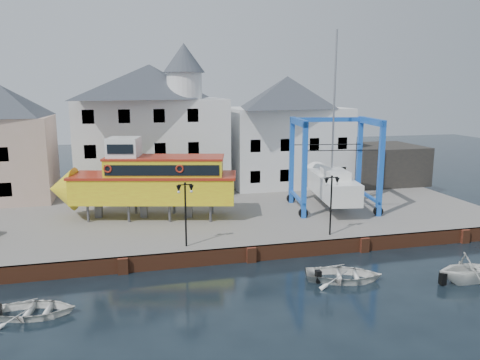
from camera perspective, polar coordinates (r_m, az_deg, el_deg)
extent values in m
plane|color=black|center=(30.58, 1.35, -9.95)|extent=(140.00, 140.00, 0.00)
cube|color=slate|center=(40.63, -2.73, -3.85)|extent=(44.00, 22.00, 1.00)
cube|color=brown|center=(30.52, 1.29, -9.00)|extent=(44.00, 0.25, 1.00)
cube|color=brown|center=(29.42, -14.08, -10.14)|extent=(0.60, 0.36, 1.00)
cube|color=brown|center=(30.36, 1.38, -9.11)|extent=(0.60, 0.36, 1.00)
cube|color=brown|center=(33.26, 14.92, -7.66)|extent=(0.60, 0.36, 1.00)
cube|color=brown|center=(37.67, 25.72, -6.19)|extent=(0.60, 0.36, 1.00)
cube|color=tan|center=(47.13, -26.60, 2.34)|extent=(8.00, 7.00, 7.50)
pyramid|color=#343A40|center=(46.72, -27.15, 8.58)|extent=(8.00, 7.00, 2.80)
cube|color=black|center=(44.04, -26.68, -1.06)|extent=(1.00, 0.08, 1.20)
cube|color=black|center=(43.56, -27.02, 2.80)|extent=(1.00, 0.08, 1.20)
cube|color=white|center=(46.42, -10.68, 4.14)|extent=(14.00, 8.00, 9.00)
pyramid|color=#343A40|center=(46.09, -10.96, 11.69)|extent=(14.00, 8.00, 3.20)
cube|color=black|center=(43.00, -17.56, -0.65)|extent=(1.00, 0.08, 1.20)
cube|color=black|center=(42.89, -13.57, -0.47)|extent=(1.00, 0.08, 1.20)
cube|color=black|center=(43.00, -9.57, -0.28)|extent=(1.00, 0.08, 1.20)
cube|color=black|center=(43.31, -5.61, -0.10)|extent=(1.00, 0.08, 1.20)
cube|color=black|center=(42.51, -17.80, 3.31)|extent=(1.00, 0.08, 1.20)
cube|color=black|center=(42.41, -13.75, 3.50)|extent=(1.00, 0.08, 1.20)
cube|color=black|center=(42.51, -9.70, 3.68)|extent=(1.00, 0.08, 1.20)
cube|color=black|center=(42.83, -5.69, 3.84)|extent=(1.00, 0.08, 1.20)
cube|color=black|center=(42.23, -18.04, 7.34)|extent=(1.00, 0.08, 1.20)
cube|color=black|center=(42.13, -13.94, 7.55)|extent=(1.00, 0.08, 1.20)
cube|color=black|center=(42.24, -9.83, 7.72)|extent=(1.00, 0.08, 1.20)
cube|color=black|center=(42.56, -5.77, 7.85)|extent=(1.00, 0.08, 1.20)
cylinder|color=white|center=(43.97, -6.79, 11.33)|extent=(3.20, 3.20, 2.40)
cone|color=#343A40|center=(44.05, -6.86, 14.58)|extent=(3.80, 3.80, 2.60)
cube|color=white|center=(49.73, 5.66, 4.16)|extent=(12.00, 8.00, 8.00)
pyramid|color=#343A40|center=(49.37, 5.78, 10.62)|extent=(12.00, 8.00, 3.20)
cube|color=black|center=(45.02, 1.87, 0.38)|extent=(1.00, 0.08, 1.20)
cube|color=black|center=(45.91, 5.48, 0.55)|extent=(1.00, 0.08, 1.20)
cube|color=black|center=(46.98, 8.93, 0.71)|extent=(1.00, 0.08, 1.20)
cube|color=black|center=(48.21, 12.22, 0.85)|extent=(1.00, 0.08, 1.20)
cube|color=black|center=(44.56, 1.89, 4.17)|extent=(1.00, 0.08, 1.20)
cube|color=black|center=(45.46, 5.55, 4.27)|extent=(1.00, 0.08, 1.20)
cube|color=black|center=(46.54, 9.04, 4.34)|extent=(1.00, 0.08, 1.20)
cube|color=black|center=(47.78, 12.37, 4.40)|extent=(1.00, 0.08, 1.20)
cube|color=#262523|center=(52.44, 16.72, 1.90)|extent=(8.00, 7.00, 4.00)
cylinder|color=black|center=(30.02, -6.64, -4.40)|extent=(0.12, 0.12, 4.00)
cube|color=black|center=(29.54, -6.73, -0.57)|extent=(0.90, 0.06, 0.06)
sphere|color=black|center=(29.53, -6.73, -0.43)|extent=(0.16, 0.16, 0.16)
cone|color=black|center=(29.55, -7.49, -1.12)|extent=(0.32, 0.32, 0.45)
sphere|color=white|center=(29.59, -7.48, -1.46)|extent=(0.18, 0.18, 0.18)
cone|color=black|center=(29.65, -5.95, -1.04)|extent=(0.32, 0.32, 0.45)
sphere|color=white|center=(29.69, -5.95, -1.38)|extent=(0.18, 0.18, 0.18)
cylinder|color=black|center=(32.74, 11.01, -3.22)|extent=(0.12, 0.12, 4.00)
cube|color=black|center=(32.30, 11.15, 0.31)|extent=(0.90, 0.06, 0.06)
sphere|color=black|center=(32.29, 11.15, 0.43)|extent=(0.16, 0.16, 0.16)
cone|color=black|center=(32.19, 10.48, -0.20)|extent=(0.32, 0.32, 0.45)
sphere|color=white|center=(32.22, 10.47, -0.51)|extent=(0.18, 0.18, 0.18)
cone|color=black|center=(32.52, 11.77, -0.13)|extent=(0.32, 0.32, 0.45)
sphere|color=white|center=(32.56, 11.76, -0.44)|extent=(0.18, 0.18, 0.18)
cylinder|color=#59595E|center=(37.36, -18.04, -3.90)|extent=(0.24, 0.24, 1.33)
cylinder|color=#59595E|center=(39.65, -16.96, -2.98)|extent=(0.24, 0.24, 1.33)
cylinder|color=#59595E|center=(36.53, -13.40, -3.98)|extent=(0.24, 0.24, 1.33)
cylinder|color=#59595E|center=(38.87, -12.57, -3.03)|extent=(0.24, 0.24, 1.33)
cylinder|color=#59595E|center=(35.95, -8.57, -4.04)|extent=(0.24, 0.24, 1.33)
cylinder|color=#59595E|center=(38.33, -8.04, -3.07)|extent=(0.24, 0.24, 1.33)
cylinder|color=#59595E|center=(35.63, -3.62, -4.08)|extent=(0.24, 0.24, 1.33)
cylinder|color=#59595E|center=(38.03, -3.40, -3.09)|extent=(0.24, 0.24, 1.33)
cube|color=#59595E|center=(38.38, -16.85, -3.43)|extent=(0.62, 0.56, 1.33)
cube|color=#59595E|center=(37.51, -11.65, -3.51)|extent=(0.62, 0.56, 1.33)
cube|color=#59595E|center=(36.97, -6.25, -3.56)|extent=(0.62, 0.56, 1.33)
cube|color=gold|center=(36.97, -10.41, -1.07)|extent=(12.84, 6.21, 1.95)
cone|color=gold|center=(38.89, -20.86, -1.02)|extent=(2.69, 3.73, 3.37)
cube|color=#A22615|center=(36.76, -10.46, 0.55)|extent=(13.14, 6.41, 0.19)
cube|color=gold|center=(36.51, -9.13, 1.51)|extent=(9.32, 5.03, 1.42)
cube|color=black|center=(35.01, -9.52, 1.16)|extent=(8.27, 2.07, 0.80)
cube|color=black|center=(38.00, -8.78, 1.97)|extent=(8.27, 2.07, 0.80)
cube|color=#A22615|center=(36.39, -9.17, 2.74)|extent=(9.51, 5.15, 0.16)
cube|color=white|center=(36.90, -13.97, 3.80)|extent=(2.78, 2.78, 1.61)
cube|color=black|center=(35.76, -14.42, 3.67)|extent=(1.89, 0.52, 0.71)
torus|color=#A22615|center=(35.80, -15.84, 1.33)|extent=(0.63, 0.27, 0.62)
torus|color=#A22615|center=(34.75, -7.37, 1.37)|extent=(0.63, 0.27, 0.62)
cube|color=blue|center=(36.32, 7.86, 1.14)|extent=(0.43, 0.43, 7.52)
cylinder|color=black|center=(37.06, 7.72, -4.02)|extent=(0.78, 0.38, 0.75)
cube|color=blue|center=(41.14, 6.31, 2.34)|extent=(0.43, 0.43, 7.52)
cylinder|color=black|center=(41.79, 6.21, -2.24)|extent=(0.78, 0.38, 0.75)
cube|color=blue|center=(38.14, 16.78, 1.24)|extent=(0.43, 0.43, 7.52)
cylinder|color=black|center=(38.84, 16.50, -3.68)|extent=(0.78, 0.38, 0.75)
cube|color=blue|center=(42.75, 14.31, 2.40)|extent=(0.43, 0.43, 7.52)
cylinder|color=black|center=(43.38, 14.10, -2.02)|extent=(0.78, 0.38, 0.75)
cube|color=blue|center=(38.31, 7.16, 7.05)|extent=(1.19, 5.36, 0.53)
cube|color=blue|center=(39.25, 6.94, -2.09)|extent=(1.08, 5.35, 0.23)
cube|color=blue|center=(40.04, 15.74, 6.90)|extent=(1.19, 5.36, 0.53)
cube|color=blue|center=(40.94, 15.28, -1.86)|extent=(1.08, 5.35, 0.23)
cube|color=blue|center=(41.46, 10.56, 7.26)|extent=(6.42, 1.35, 0.38)
cube|color=white|center=(39.80, 11.25, -0.77)|extent=(3.66, 8.33, 1.72)
cone|color=white|center=(44.32, 9.53, 0.50)|extent=(2.70, 2.07, 2.47)
cube|color=#59595E|center=(40.07, 11.18, -2.50)|extent=(0.55, 1.95, 0.75)
cube|color=white|center=(39.07, 11.53, 0.76)|extent=(2.19, 3.44, 0.64)
cylinder|color=#99999E|center=(39.51, 11.40, 9.03)|extent=(0.18, 0.18, 11.81)
cube|color=black|center=(37.43, 12.26, 3.55)|extent=(5.79, 1.01, 0.05)
cube|color=black|center=(41.11, 10.67, 4.28)|extent=(5.79, 1.01, 0.05)
imported|color=white|center=(28.52, 12.50, -11.84)|extent=(5.18, 4.39, 0.91)
imported|color=white|center=(30.51, 25.86, -11.18)|extent=(3.67, 3.18, 1.91)
imported|color=white|center=(26.03, -23.78, -14.89)|extent=(4.31, 3.33, 0.82)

